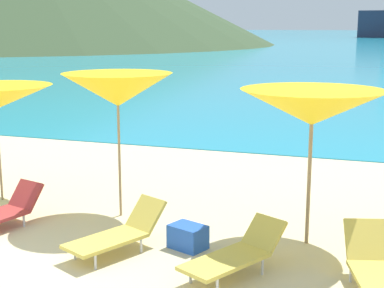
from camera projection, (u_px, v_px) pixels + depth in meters
ground_plane at (180, 144)px, 15.95m from camera, size 50.00×100.00×0.30m
ocean_water at (373, 34)px, 218.96m from camera, size 650.00×440.00×0.02m
umbrella_4 at (118, 90)px, 9.09m from camera, size 1.89×1.89×2.37m
umbrella_5 at (312, 107)px, 7.91m from camera, size 2.21×2.21×2.25m
lounge_chair_0 at (118, 233)px, 7.91m from camera, size 1.11×1.57×0.65m
lounge_chair_2 at (2, 211)px, 8.89m from camera, size 0.92×1.48×0.62m
lounge_chair_5 at (375, 266)px, 6.80m from camera, size 0.89×1.45×0.69m
lounge_chair_7 at (236, 253)px, 7.18m from camera, size 1.17×1.60×0.61m
cooler_box at (188, 237)px, 8.08m from camera, size 0.60×0.51×0.34m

